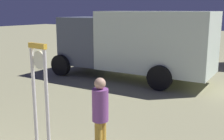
{
  "coord_description": "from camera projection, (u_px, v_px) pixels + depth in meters",
  "views": [
    {
      "loc": [
        4.13,
        -0.65,
        2.78
      ],
      "look_at": [
        -0.02,
        5.45,
        1.2
      ],
      "focal_mm": 44.9,
      "sensor_mm": 36.0,
      "label": 1
    }
  ],
  "objects": [
    {
      "name": "standing_clock",
      "position": [
        40.0,
        86.0,
        5.52
      ],
      "size": [
        0.49,
        0.13,
        2.16
      ],
      "color": "silver",
      "rests_on": "ground_plane"
    },
    {
      "name": "box_truck_near",
      "position": [
        135.0,
        42.0,
        11.29
      ],
      "size": [
        6.67,
        2.73,
        2.74
      ],
      "color": "white",
      "rests_on": "ground_plane"
    },
    {
      "name": "person_near_clock",
      "position": [
        100.0,
        114.0,
        5.18
      ],
      "size": [
        0.3,
        0.3,
        1.59
      ],
      "color": "gold",
      "rests_on": "ground_plane"
    }
  ]
}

